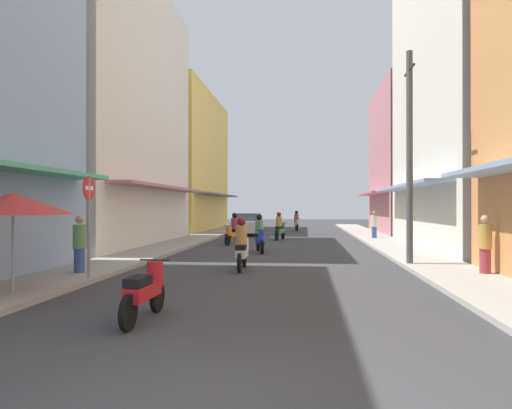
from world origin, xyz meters
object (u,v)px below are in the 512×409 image
Objects in this scene: motorbike_silver at (297,222)px; vendor_umbrella at (13,204)px; pedestrian_far at (374,226)px; pedestrian_foreground at (79,246)px; parked_car at (247,224)px; motorbike_white at (242,246)px; pedestrian_crossing at (485,246)px; street_sign_no_entry at (89,214)px; motorbike_red at (145,290)px; motorbike_green at (280,227)px; motorbike_blue at (260,235)px; utility_pole at (410,156)px; motorbike_orange at (233,230)px.

vendor_umbrella is (-5.32, -26.30, 1.25)m from motorbike_silver.
pedestrian_far is 17.63m from pedestrian_foreground.
motorbike_white is at bearing -83.17° from parked_car.
motorbike_silver is 1.09× the size of pedestrian_foreground.
pedestrian_crossing is at bearing 5.49° from pedestrian_foreground.
street_sign_no_entry is at bearing -169.10° from pedestrian_crossing.
vendor_umbrella is (-4.12, -4.65, 1.25)m from motorbike_white.
pedestrian_foreground is at bearing -156.50° from motorbike_white.
pedestrian_crossing is at bearing -76.39° from motorbike_silver.
motorbike_green is (1.21, 18.37, 0.20)m from motorbike_red.
motorbike_red is at bearing -51.64° from pedestrian_foreground.
vendor_umbrella is (-4.13, -9.81, 1.25)m from motorbike_blue.
parked_car is at bearing 157.07° from pedestrian_far.
motorbike_green is (0.42, 7.12, 0.00)m from motorbike_blue.
pedestrian_crossing is 3.61m from utility_pole.
utility_pole is (7.04, -14.82, 2.72)m from parked_car.
motorbike_orange is at bearing 114.95° from motorbike_blue.
pedestrian_crossing reaches higher than motorbike_green.
motorbike_blue is 9.53m from pedestrian_far.
motorbike_silver is at bearing 85.93° from motorbike_red.
street_sign_no_entry is at bearing -113.71° from motorbike_blue.
pedestrian_far is 13.58m from pedestrian_crossing.
motorbike_blue and motorbike_orange have the same top height.
motorbike_silver is at bearing 78.56° from vendor_umbrella.
utility_pole is 9.57m from street_sign_no_entry.
motorbike_white is 6.34m from vendor_umbrella.
motorbike_silver is 0.27× the size of utility_pole.
street_sign_no_entry is at bearing -98.69° from motorbike_orange.
motorbike_red is 0.68× the size of street_sign_no_entry.
motorbike_red is at bearing -94.07° from motorbike_silver.
parked_car is 20.82m from vendor_umbrella.
parked_car is at bearing 85.35° from street_sign_no_entry.
pedestrian_foreground is 10.10m from utility_pole.
motorbike_blue is at bearing 59.08° from pedestrian_foreground.
vendor_umbrella is (-4.56, -16.93, 1.25)m from motorbike_green.
motorbike_blue and motorbike_green have the same top height.
motorbike_blue is 16.53m from motorbike_silver.
street_sign_no_entry reaches higher than motorbike_silver.
pedestrian_crossing is at bearing 10.90° from street_sign_no_entry.
motorbike_silver is at bearing 86.82° from motorbike_white.
street_sign_no_entry is (-3.88, -14.99, 1.01)m from motorbike_green.
vendor_umbrella is at bearing -112.84° from motorbike_blue.
motorbike_silver reaches higher than motorbike_red.
utility_pole reaches higher than motorbike_red.
motorbike_orange is 12.68m from pedestrian_crossing.
motorbike_blue is 0.98× the size of motorbike_silver.
motorbike_white and motorbike_orange have the same top height.
pedestrian_far is (7.43, 3.97, 0.11)m from motorbike_orange.
motorbike_white is 8.96m from motorbike_orange.
utility_pole is 2.55× the size of street_sign_no_entry.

